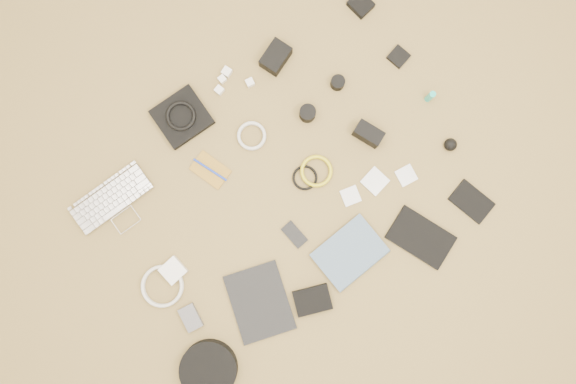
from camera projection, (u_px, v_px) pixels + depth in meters
room_shell at (278, 159)px, 0.91m from camera, size 4.04×4.04×2.58m
laptop at (118, 208)px, 2.14m from camera, size 0.32×0.22×0.02m
headphone_pouch at (182, 117)px, 2.16m from camera, size 0.19×0.18×0.03m
headphones at (181, 116)px, 2.14m from camera, size 0.14×0.14×0.01m
charger_a at (219, 90)px, 2.17m from camera, size 0.04×0.04×0.03m
charger_b at (222, 79)px, 2.17m from camera, size 0.03×0.03×0.02m
charger_c at (227, 72)px, 2.17m from camera, size 0.04×0.04×0.03m
charger_d at (250, 83)px, 2.17m from camera, size 0.03×0.03×0.03m
dslr_camera at (276, 57)px, 2.16m from camera, size 0.14×0.12×0.07m
lens_pouch at (361, 4)px, 2.19m from camera, size 0.09×0.10×0.03m
notebook_olive at (210, 170)px, 2.16m from camera, size 0.13×0.16×0.01m
pen_blue at (210, 170)px, 2.15m from camera, size 0.06×0.14×0.01m
cable_white_a at (252, 136)px, 2.17m from camera, size 0.12×0.12×0.01m
lens_a at (308, 113)px, 2.14m from camera, size 0.06×0.06×0.07m
lens_b at (338, 83)px, 2.16m from camera, size 0.07×0.07×0.05m
card_reader at (399, 57)px, 2.18m from camera, size 0.08×0.08×0.02m
power_brick at (173, 270)px, 2.12m from camera, size 0.09×0.09×0.03m
cable_white_b at (163, 286)px, 2.13m from camera, size 0.20×0.20×0.01m
cable_black at (305, 178)px, 2.16m from camera, size 0.11×0.11×0.01m
cable_yellow at (316, 171)px, 2.16m from camera, size 0.15×0.15×0.01m
flash at (368, 134)px, 2.13m from camera, size 0.10×0.12×0.08m
lens_cleaner at (430, 97)px, 2.14m from camera, size 0.03×0.03×0.08m
battery_charger at (191, 318)px, 2.12m from camera, size 0.07×0.10×0.03m
tablet at (260, 302)px, 2.13m from camera, size 0.28×0.32×0.01m
phone at (294, 235)px, 2.15m from camera, size 0.06×0.11×0.01m
filter_case_left at (351, 196)px, 2.15m from camera, size 0.08×0.08×0.01m
filter_case_mid at (375, 181)px, 2.16m from camera, size 0.10×0.10×0.01m
filter_case_right at (406, 175)px, 2.16m from camera, size 0.08×0.08×0.01m
air_blower at (450, 145)px, 2.15m from camera, size 0.06×0.06×0.05m
headphone_case at (209, 369)px, 2.09m from camera, size 0.28×0.28×0.06m
drive_case at (312, 300)px, 2.12m from camera, size 0.16×0.14×0.03m
paperback at (365, 272)px, 2.13m from camera, size 0.26×0.20×0.02m
notebook_black_a at (421, 237)px, 2.14m from camera, size 0.23×0.27×0.02m
notebook_black_b at (472, 202)px, 2.15m from camera, size 0.14×0.18×0.01m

